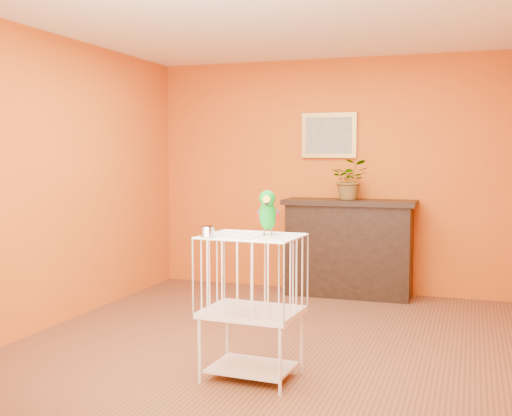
% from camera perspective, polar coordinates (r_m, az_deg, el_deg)
% --- Properties ---
extents(ground, '(4.50, 4.50, 0.00)m').
position_cam_1_polar(ground, '(5.31, 1.11, -12.02)').
color(ground, brown).
rests_on(ground, ground).
extents(room_shell, '(4.50, 4.50, 4.50)m').
position_cam_1_polar(room_shell, '(5.09, 1.14, 5.34)').
color(room_shell, '#CC5713').
rests_on(room_shell, ground).
extents(console_cabinet, '(1.41, 0.51, 1.05)m').
position_cam_1_polar(console_cabinet, '(7.04, 8.25, -3.52)').
color(console_cabinet, black).
rests_on(console_cabinet, ground).
extents(potted_plant, '(0.45, 0.49, 0.34)m').
position_cam_1_polar(potted_plant, '(6.96, 8.34, 2.11)').
color(potted_plant, '#26722D').
rests_on(potted_plant, console_cabinet).
extents(framed_picture, '(0.62, 0.04, 0.50)m').
position_cam_1_polar(framed_picture, '(7.23, 6.50, 6.44)').
color(framed_picture, '#BC9243').
rests_on(framed_picture, room_shell).
extents(birdcage, '(0.67, 0.53, 0.99)m').
position_cam_1_polar(birdcage, '(4.41, -0.38, -8.60)').
color(birdcage, silver).
rests_on(birdcage, ground).
extents(feed_cup, '(0.10, 0.10, 0.07)m').
position_cam_1_polar(feed_cup, '(4.25, -4.36, -2.08)').
color(feed_cup, silver).
rests_on(feed_cup, birdcage).
extents(parrot, '(0.16, 0.28, 0.31)m').
position_cam_1_polar(parrot, '(4.31, 1.05, -0.39)').
color(parrot, '#59544C').
rests_on(parrot, birdcage).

